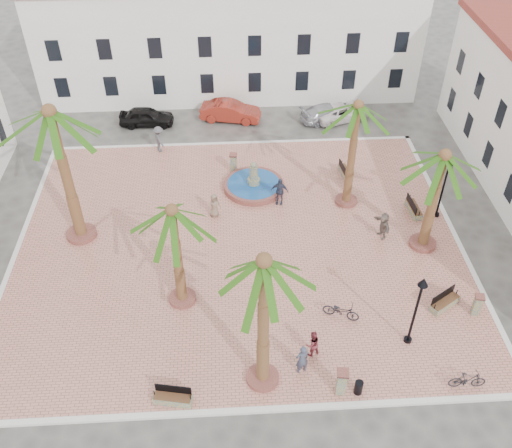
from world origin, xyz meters
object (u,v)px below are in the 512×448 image
object	(u,v)px
car_white	(342,112)
bollard_n	(234,163)
cyclist_b	(312,344)
litter_bin	(359,387)
bench_s	(173,398)
lamppost_s	(419,300)
bench_e	(414,209)
palm_ne	(357,117)
bench_se	(444,303)
cyclist_a	(302,359)
bicycle_b	(468,380)
bicycle_a	(341,311)
car_red	(230,111)
palm_e	(442,168)
pedestrian_north	(159,139)
palm_sw	(173,223)
bollard_se	(342,382)
pedestrian_fountain_b	(280,191)
lamppost_e	(446,178)
bollard_e	(477,304)
bench_ne	(345,172)
car_black	(147,117)
pedestrian_east	(383,225)
car_silver	(328,112)
pedestrian_fountain_a	(214,205)
fountain	(254,185)
palm_s	(264,276)

from	to	relation	value
car_white	bollard_n	bearing A→B (deg)	109.12
cyclist_b	litter_bin	bearing A→B (deg)	106.55
bollard_n	litter_bin	size ratio (longest dim) A/B	1.86
bench_s	lamppost_s	world-z (taller)	lamppost_s
bench_e	cyclist_b	distance (m)	13.03
palm_ne	lamppost_s	xyz separation A→B (m)	(1.06, -11.20, -3.20)
bench_se	litter_bin	bearing A→B (deg)	-171.05
cyclist_a	bicycle_b	size ratio (longest dim) A/B	1.05
bicycle_a	car_red	size ratio (longest dim) A/B	0.41
bench_se	car_red	xyz separation A→B (m)	(-10.69, 20.11, 0.35)
palm_e	cyclist_b	world-z (taller)	palm_e
palm_e	cyclist_a	bearing A→B (deg)	-134.48
cyclist_a	pedestrian_north	bearing A→B (deg)	-87.83
palm_sw	litter_bin	xyz separation A→B (m)	(8.21, -6.15, -5.00)
bollard_se	pedestrian_fountain_b	size ratio (longest dim) A/B	0.78
bench_se	bench_s	bearing A→B (deg)	166.79
palm_sw	car_red	distance (m)	19.65
lamppost_e	bollard_e	distance (m)	8.27
lamppost_e	bollard_n	world-z (taller)	lamppost_e
palm_e	car_red	xyz separation A→B (m)	(-10.91, 15.34, -4.88)
palm_sw	pedestrian_fountain_b	distance (m)	10.82
bench_ne	litter_bin	xyz separation A→B (m)	(-2.41, -16.92, 0.13)
car_white	palm_ne	bearing A→B (deg)	152.48
palm_e	car_black	xyz separation A→B (m)	(-17.39, 15.00, -4.94)
cyclist_a	pedestrian_fountain_b	bearing A→B (deg)	-110.58
bicycle_a	pedestrian_east	distance (m)	7.04
bench_se	car_red	bearing A→B (deg)	85.58
pedestrian_north	car_silver	distance (m)	13.38
lamppost_s	lamppost_e	world-z (taller)	lamppost_s
pedestrian_fountain_a	car_silver	world-z (taller)	pedestrian_fountain_a
bollard_se	car_red	world-z (taller)	bollard_se
car_red	bench_ne	bearing A→B (deg)	-125.18
bench_e	cyclist_a	distance (m)	14.17
palm_sw	lamppost_e	world-z (taller)	palm_sw
fountain	litter_bin	xyz separation A→B (m)	(3.87, -15.77, 0.10)
fountain	pedestrian_north	distance (m)	8.16
pedestrian_fountain_a	car_red	size ratio (longest dim) A/B	0.35
cyclist_a	car_silver	size ratio (longest dim) A/B	0.41
bench_se	bollard_e	world-z (taller)	bollard_e
bench_s	palm_ne	bearing A→B (deg)	64.21
bench_ne	car_black	distance (m)	16.04
palm_ne	cyclist_a	bearing A→B (deg)	-109.27
litter_bin	lamppost_e	bearing A→B (deg)	59.00
palm_sw	cyclist_a	size ratio (longest dim) A/B	3.59
palm_ne	lamppost_s	size ratio (longest dim) A/B	1.64
lamppost_s	car_black	distance (m)	26.47
lamppost_e	car_black	xyz separation A→B (m)	(-19.01, 12.39, -2.35)
palm_ne	cyclist_a	size ratio (longest dim) A/B	4.05
bench_se	bicycle_b	distance (m)	4.89
palm_s	car_white	distance (m)	25.70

